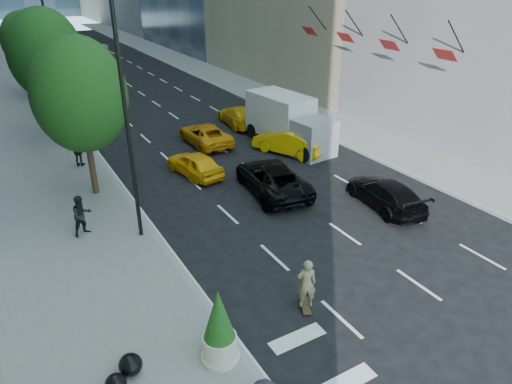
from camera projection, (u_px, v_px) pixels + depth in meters
ground at (326, 240)px, 18.76m from camera, size 160.00×160.00×0.00m
sidewalk_left at (17, 102)px, 37.99m from camera, size 6.00×120.00×0.15m
sidewalk_right at (222, 78)px, 46.56m from camera, size 4.00×120.00×0.15m
lamp_near at (129, 99)px, 16.47m from camera, size 2.13×0.22×10.00m
lamp_far at (52, 40)px, 30.46m from camera, size 2.13×0.22×10.00m
tree_near at (80, 95)px, 20.33m from camera, size 4.20×4.20×7.46m
tree_mid at (46, 55)px, 27.95m from camera, size 4.50×4.50×7.99m
tree_far at (26, 41)px, 38.36m from camera, size 3.90×3.90×6.92m
traffic_signal at (27, 35)px, 45.11m from camera, size 2.48×0.53×5.20m
facade_flags at (368, 38)px, 28.62m from camera, size 1.85×13.30×2.05m
skateboarder at (306, 287)px, 14.60m from camera, size 0.76×0.65×1.76m
black_sedan_lincoln at (272, 178)px, 22.55m from camera, size 3.22×5.62×1.48m
black_sedan_mercedes at (385, 194)px, 21.14m from camera, size 2.50×4.79×1.33m
taxi_a at (195, 164)px, 24.46m from camera, size 2.22×4.03×1.30m
taxi_b at (289, 142)px, 27.33m from camera, size 3.31×4.76×1.49m
taxi_c at (205, 134)px, 28.81m from camera, size 2.18×4.67×1.29m
taxi_d at (238, 116)px, 32.41m from camera, size 2.39×4.77×1.33m
city_bus at (87, 75)px, 39.15m from camera, size 6.99×13.88×3.77m
box_truck at (288, 121)px, 28.31m from camera, size 2.93×6.60×3.06m
pedestrian_a at (82, 215)px, 18.54m from camera, size 1.02×0.90×1.74m
pedestrian_b at (78, 151)px, 25.13m from camera, size 1.07×0.97×1.75m
planter_shrub at (219, 327)px, 12.40m from camera, size 0.98×0.98×2.34m
garbage_bags at (125, 372)px, 12.09m from camera, size 1.11×1.07×0.55m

